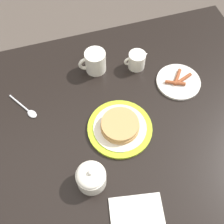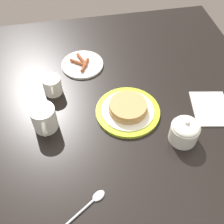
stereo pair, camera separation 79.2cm
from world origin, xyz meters
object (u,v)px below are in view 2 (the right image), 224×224
object	(u,v)px
spoon	(92,202)
coffee_mug	(44,119)
side_plate_bacon	(82,64)
pancake_plate	(128,109)
sugar_bowl	(185,131)
napkin	(211,109)
creamer_pitcher	(52,85)

from	to	relation	value
spoon	coffee_mug	bearing A→B (deg)	-158.21
side_plate_bacon	pancake_plate	bearing A→B (deg)	24.68
spoon	pancake_plate	bearing A→B (deg)	150.43
pancake_plate	spoon	xyz separation A→B (m)	(0.32, -0.18, -0.01)
sugar_bowl	napkin	bearing A→B (deg)	125.55
coffee_mug	napkin	world-z (taller)	coffee_mug
creamer_pitcher	napkin	xyz separation A→B (m)	(0.20, 0.57, -0.04)
pancake_plate	side_plate_bacon	size ratio (longest dim) A/B	1.34
side_plate_bacon	sugar_bowl	size ratio (longest dim) A/B	1.82
spoon	creamer_pitcher	bearing A→B (deg)	-169.72
sugar_bowl	side_plate_bacon	bearing A→B (deg)	-146.31
pancake_plate	coffee_mug	xyz separation A→B (m)	(0.01, -0.30, 0.03)
napkin	creamer_pitcher	bearing A→B (deg)	-109.08
pancake_plate	spoon	distance (m)	0.36
pancake_plate	napkin	size ratio (longest dim) A/B	1.26
sugar_bowl	creamer_pitcher	bearing A→B (deg)	-125.79
sugar_bowl	spoon	xyz separation A→B (m)	(0.17, -0.34, -0.04)
creamer_pitcher	pancake_plate	bearing A→B (deg)	59.26
pancake_plate	side_plate_bacon	bearing A→B (deg)	-155.32
creamer_pitcher	spoon	distance (m)	0.48
creamer_pitcher	sugar_bowl	size ratio (longest dim) A/B	1.06
creamer_pitcher	side_plate_bacon	bearing A→B (deg)	136.17
side_plate_bacon	napkin	size ratio (longest dim) A/B	0.95
sugar_bowl	spoon	bearing A→B (deg)	-63.78
side_plate_bacon	napkin	xyz separation A→B (m)	(0.33, 0.44, -0.00)
pancake_plate	sugar_bowl	xyz separation A→B (m)	(0.15, 0.16, 0.03)
pancake_plate	napkin	xyz separation A→B (m)	(0.04, 0.31, -0.01)
pancake_plate	coffee_mug	distance (m)	0.30
pancake_plate	creamer_pitcher	world-z (taller)	creamer_pitcher
napkin	spoon	distance (m)	0.56
sugar_bowl	napkin	size ratio (longest dim) A/B	0.52
creamer_pitcher	sugar_bowl	xyz separation A→B (m)	(0.31, 0.42, 0.01)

